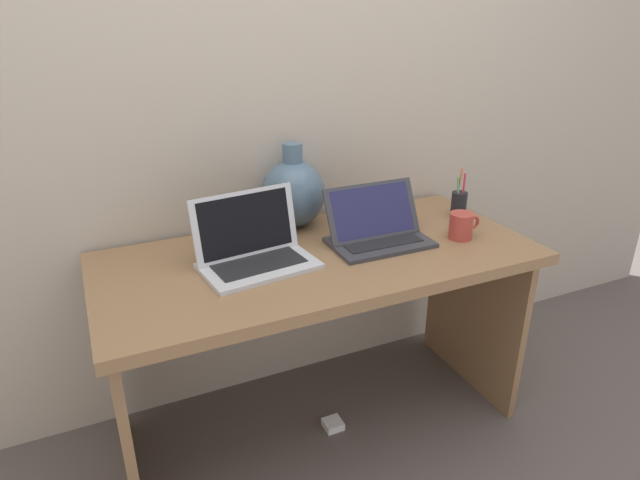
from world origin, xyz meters
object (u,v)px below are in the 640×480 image
object	(u,v)px
laptop_right	(376,228)
green_vase	(293,192)
pen_cup	(459,203)
laptop_left	(253,246)
coffee_mug	(461,226)
power_brick	(333,424)

from	to	relation	value
laptop_right	green_vase	distance (m)	0.35
pen_cup	laptop_left	bearing A→B (deg)	-175.00
coffee_mug	power_brick	bearing A→B (deg)	174.98
laptop_left	power_brick	xyz separation A→B (m)	(0.26, -0.07, -0.77)
laptop_right	green_vase	bearing A→B (deg)	127.59
laptop_right	coffee_mug	xyz separation A→B (m)	(0.29, -0.10, -0.00)
laptop_right	pen_cup	distance (m)	0.44
laptop_left	laptop_right	size ratio (longest dim) A/B	1.09
laptop_left	power_brick	world-z (taller)	laptop_left
green_vase	power_brick	xyz separation A→B (m)	(0.02, -0.32, -0.84)
laptop_right	pen_cup	world-z (taller)	laptop_right
laptop_left	power_brick	size ratio (longest dim) A/B	5.45
laptop_left	green_vase	size ratio (longest dim) A/B	1.21
green_vase	coffee_mug	world-z (taller)	green_vase
green_vase	laptop_right	bearing A→B (deg)	-52.41
laptop_left	laptop_right	bearing A→B (deg)	-1.71
pen_cup	power_brick	xyz separation A→B (m)	(-0.61, -0.15, -0.77)
laptop_right	pen_cup	size ratio (longest dim) A/B	1.86
laptop_left	coffee_mug	distance (m)	0.75
coffee_mug	pen_cup	distance (m)	0.23
coffee_mug	power_brick	xyz separation A→B (m)	(-0.48, 0.04, -0.76)
green_vase	pen_cup	bearing A→B (deg)	-15.66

